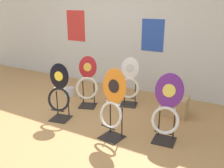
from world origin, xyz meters
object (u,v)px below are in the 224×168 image
at_px(toilet_seat_display_crimson_swirl, 87,83).
at_px(toilet_seat_display_purple_note, 167,110).
at_px(toilet_seat_display_white_plain, 129,84).
at_px(toilet_seat_display_orange_sun, 113,104).
at_px(paint_can, 70,91).
at_px(storage_box, 176,106).
at_px(toilet_seat_display_jazz_black, 59,93).

xyz_separation_m(toilet_seat_display_crimson_swirl, toilet_seat_display_purple_note, (1.52, -0.42, 0.01)).
bearing_deg(toilet_seat_display_white_plain, toilet_seat_display_orange_sun, -74.96).
relative_size(toilet_seat_display_white_plain, paint_can, 4.40).
relative_size(toilet_seat_display_orange_sun, storage_box, 2.59).
distance_m(toilet_seat_display_crimson_swirl, paint_can, 0.72).
bearing_deg(toilet_seat_display_purple_note, toilet_seat_display_jazz_black, -172.82).
height_order(toilet_seat_display_crimson_swirl, toilet_seat_display_purple_note, toilet_seat_display_purple_note).
relative_size(toilet_seat_display_crimson_swirl, toilet_seat_display_purple_note, 0.98).
relative_size(toilet_seat_display_orange_sun, toilet_seat_display_jazz_black, 1.08).
bearing_deg(toilet_seat_display_purple_note, toilet_seat_display_white_plain, 138.42).
xyz_separation_m(toilet_seat_display_purple_note, paint_can, (-2.11, 0.66, -0.34)).
distance_m(toilet_seat_display_purple_note, storage_box, 0.87).
relative_size(toilet_seat_display_purple_note, toilet_seat_display_jazz_black, 1.01).
height_order(toilet_seat_display_orange_sun, toilet_seat_display_jazz_black, toilet_seat_display_orange_sun).
xyz_separation_m(toilet_seat_display_white_plain, toilet_seat_display_jazz_black, (-0.67, -1.02, 0.04)).
bearing_deg(storage_box, toilet_seat_display_crimson_swirl, -164.37).
bearing_deg(toilet_seat_display_purple_note, toilet_seat_display_orange_sun, -155.57).
bearing_deg(toilet_seat_display_orange_sun, toilet_seat_display_jazz_black, 175.07).
bearing_deg(toilet_seat_display_orange_sun, storage_box, 64.48).
distance_m(toilet_seat_display_orange_sun, paint_can, 1.80).
bearing_deg(toilet_seat_display_jazz_black, toilet_seat_display_purple_note, 7.18).
relative_size(toilet_seat_display_crimson_swirl, paint_can, 4.55).
xyz_separation_m(toilet_seat_display_purple_note, toilet_seat_display_jazz_black, (-1.59, -0.20, 0.00)).
height_order(toilet_seat_display_jazz_black, storage_box, toilet_seat_display_jazz_black).
bearing_deg(toilet_seat_display_white_plain, toilet_seat_display_purple_note, -41.58).
bearing_deg(toilet_seat_display_orange_sun, toilet_seat_display_white_plain, 105.04).
bearing_deg(toilet_seat_display_white_plain, storage_box, 0.12).
height_order(toilet_seat_display_crimson_swirl, toilet_seat_display_orange_sun, toilet_seat_display_orange_sun).
distance_m(toilet_seat_display_crimson_swirl, toilet_seat_display_purple_note, 1.58).
height_order(toilet_seat_display_crimson_swirl, paint_can, toilet_seat_display_crimson_swirl).
relative_size(toilet_seat_display_white_plain, storage_box, 2.29).
bearing_deg(paint_can, toilet_seat_display_white_plain, 7.43).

